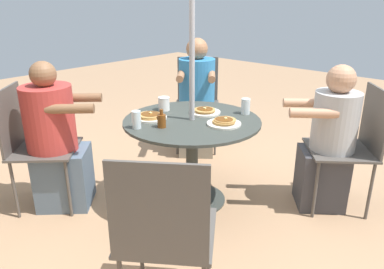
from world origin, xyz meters
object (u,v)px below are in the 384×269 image
object	(u,v)px
drinking_glass_a	(136,120)
patio_chair_north	(31,140)
syrup_bottle	(162,120)
pancake_plate_b	(150,116)
coffee_cup	(164,104)
patio_chair_south	(354,141)
diner_north	(57,143)
pancake_plate_a	(224,122)
patio_chair_east	(164,230)
diner_south	(328,144)
diner_west	(197,102)
patio_table	(192,139)
drinking_glass_b	(246,106)
patio_chair_west	(197,97)
pancake_plate_c	(205,111)

from	to	relation	value
drinking_glass_a	patio_chair_north	bearing A→B (deg)	32.77
syrup_bottle	drinking_glass_a	bearing A→B (deg)	48.82
pancake_plate_b	coffee_cup	size ratio (longest dim) A/B	2.30
patio_chair_south	diner_north	bearing A→B (deg)	92.98
pancake_plate_a	pancake_plate_b	bearing A→B (deg)	27.62
patio_chair_south	pancake_plate_a	xyz separation A→B (m)	(0.71, 0.70, 0.16)
coffee_cup	patio_chair_east	bearing A→B (deg)	136.05
diner_south	pancake_plate_a	size ratio (longest dim) A/B	4.48
diner_north	pancake_plate_a	bearing A→B (deg)	84.11
diner_west	pancake_plate_a	size ratio (longest dim) A/B	4.73
diner_south	coffee_cup	world-z (taller)	diner_south
patio_table	pancake_plate_b	size ratio (longest dim) A/B	4.17
pancake_plate_a	diner_south	bearing A→B (deg)	-134.14
patio_table	diner_west	world-z (taller)	diner_west
pancake_plate_a	patio_chair_east	bearing A→B (deg)	113.79
syrup_bottle	drinking_glass_b	distance (m)	0.72
patio_chair_east	patio_chair_west	size ratio (longest dim) A/B	1.00
patio_chair_west	drinking_glass_a	distance (m)	1.52
diner_north	drinking_glass_a	xyz separation A→B (m)	(-0.58, -0.33, 0.24)
diner_west	coffee_cup	bearing A→B (deg)	73.33
patio_table	diner_south	distance (m)	1.05
patio_table	patio_chair_west	world-z (taller)	patio_chair_west
patio_chair_south	diner_south	distance (m)	0.19
pancake_plate_c	drinking_glass_a	bearing A→B (deg)	78.30
pancake_plate_a	drinking_glass_a	world-z (taller)	drinking_glass_a
patio_chair_north	pancake_plate_a	bearing A→B (deg)	84.86
patio_table	drinking_glass_a	size ratio (longest dim) A/B	8.25
diner_west	diner_north	bearing A→B (deg)	47.77
patio_chair_east	patio_chair_west	bearing A→B (deg)	91.71
patio_chair_south	pancake_plate_a	world-z (taller)	patio_chair_south
diner_north	diner_west	xyz separation A→B (m)	(-0.07, -1.55, 0.02)
pancake_plate_c	drinking_glass_a	distance (m)	0.62
diner_south	diner_west	bearing A→B (deg)	45.52
diner_west	syrup_bottle	size ratio (longest dim) A/B	8.86
diner_north	pancake_plate_c	xyz separation A→B (m)	(-0.71, -0.93, 0.19)
coffee_cup	drinking_glass_a	xyz separation A→B (m)	(-0.18, 0.44, 0.01)
patio_chair_east	coffee_cup	world-z (taller)	patio_chair_east
patio_chair_north	pancake_plate_b	size ratio (longest dim) A/B	3.81
patio_chair_north	diner_west	bearing A→B (deg)	128.04
pancake_plate_c	coffee_cup	bearing A→B (deg)	28.50
patio_chair_north	patio_chair_west	size ratio (longest dim) A/B	1.00
patio_chair_south	drinking_glass_a	size ratio (longest dim) A/B	7.54
patio_chair_south	patio_chair_west	world-z (taller)	same
diner_north	patio_chair_west	world-z (taller)	diner_north
patio_chair_north	syrup_bottle	distance (m)	1.04
diner_west	syrup_bottle	world-z (taller)	diner_west
patio_chair_south	pancake_plate_b	xyz separation A→B (m)	(1.22, 0.97, 0.16)
diner_south	pancake_plate_b	xyz separation A→B (m)	(1.08, 0.85, 0.20)
patio_chair_south	pancake_plate_c	bearing A→B (deg)	81.40
patio_chair_west	drinking_glass_a	world-z (taller)	patio_chair_west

